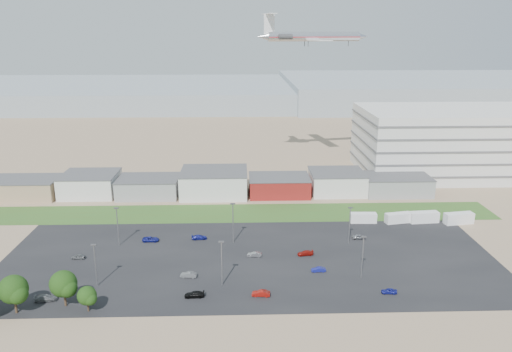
{
  "coord_description": "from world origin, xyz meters",
  "views": [
    {
      "loc": [
        3.11,
        -90.92,
        53.27
      ],
      "look_at": [
        6.65,
        22.0,
        20.46
      ],
      "focal_mm": 35.0,
      "sensor_mm": 36.0,
      "label": 1
    }
  ],
  "objects_px": {
    "parked_car_4": "(189,275)",
    "parked_car_8": "(359,237)",
    "box_trailer_a": "(363,218)",
    "parked_car_5": "(78,257)",
    "parked_car_3": "(194,294)",
    "airliner": "(314,37)",
    "parked_car_1": "(319,269)",
    "parked_car_2": "(389,291)",
    "parked_car_9": "(151,239)",
    "parked_car_12": "(305,253)",
    "parked_car_6": "(199,237)",
    "parked_car_13": "(261,293)",
    "parked_car_7": "(254,254)",
    "parked_car_10": "(46,298)"
  },
  "relations": [
    {
      "from": "parked_car_2",
      "to": "parked_car_8",
      "type": "bearing_deg",
      "value": -175.08
    },
    {
      "from": "parked_car_4",
      "to": "parked_car_1",
      "type": "bearing_deg",
      "value": 100.4
    },
    {
      "from": "airliner",
      "to": "parked_car_5",
      "type": "distance_m",
      "value": 122.64
    },
    {
      "from": "parked_car_9",
      "to": "airliner",
      "type": "bearing_deg",
      "value": -33.57
    },
    {
      "from": "box_trailer_a",
      "to": "parked_car_2",
      "type": "xyz_separation_m",
      "value": [
        -4.2,
        -40.75,
        -0.86
      ]
    },
    {
      "from": "parked_car_7",
      "to": "parked_car_8",
      "type": "xyz_separation_m",
      "value": [
        28.22,
        9.97,
        0.06
      ]
    },
    {
      "from": "parked_car_3",
      "to": "airliner",
      "type": "bearing_deg",
      "value": 158.56
    },
    {
      "from": "parked_car_4",
      "to": "parked_car_8",
      "type": "bearing_deg",
      "value": 121.98
    },
    {
      "from": "parked_car_3",
      "to": "parked_car_7",
      "type": "distance_m",
      "value": 23.05
    },
    {
      "from": "parked_car_9",
      "to": "parked_car_13",
      "type": "distance_m",
      "value": 40.4
    },
    {
      "from": "parked_car_10",
      "to": "parked_car_13",
      "type": "relative_size",
      "value": 1.17
    },
    {
      "from": "parked_car_5",
      "to": "parked_car_12",
      "type": "bearing_deg",
      "value": 95.23
    },
    {
      "from": "parked_car_1",
      "to": "parked_car_5",
      "type": "distance_m",
      "value": 58.13
    },
    {
      "from": "parked_car_9",
      "to": "parked_car_10",
      "type": "relative_size",
      "value": 0.96
    },
    {
      "from": "parked_car_3",
      "to": "parked_car_5",
      "type": "height_order",
      "value": "parked_car_3"
    },
    {
      "from": "airliner",
      "to": "parked_car_8",
      "type": "distance_m",
      "value": 93.21
    },
    {
      "from": "parked_car_2",
      "to": "parked_car_6",
      "type": "xyz_separation_m",
      "value": [
        -42.35,
        29.97,
        0.03
      ]
    },
    {
      "from": "parked_car_1",
      "to": "parked_car_10",
      "type": "height_order",
      "value": "parked_car_10"
    },
    {
      "from": "airliner",
      "to": "box_trailer_a",
      "type": "bearing_deg",
      "value": -96.5
    },
    {
      "from": "parked_car_1",
      "to": "parked_car_8",
      "type": "relative_size",
      "value": 0.9
    },
    {
      "from": "box_trailer_a",
      "to": "parked_car_12",
      "type": "height_order",
      "value": "box_trailer_a"
    },
    {
      "from": "parked_car_12",
      "to": "parked_car_3",
      "type": "bearing_deg",
      "value": -60.06
    },
    {
      "from": "parked_car_7",
      "to": "parked_car_13",
      "type": "xyz_separation_m",
      "value": [
        0.84,
        -19.04,
        0.06
      ]
    },
    {
      "from": "parked_car_5",
      "to": "box_trailer_a",
      "type": "bearing_deg",
      "value": 111.14
    },
    {
      "from": "parked_car_1",
      "to": "parked_car_3",
      "type": "distance_m",
      "value": 29.55
    },
    {
      "from": "parked_car_2",
      "to": "parked_car_3",
      "type": "distance_m",
      "value": 41.01
    },
    {
      "from": "airliner",
      "to": "parked_car_2",
      "type": "xyz_separation_m",
      "value": [
        2.2,
        -106.93,
        -50.81
      ]
    },
    {
      "from": "parked_car_5",
      "to": "parked_car_10",
      "type": "bearing_deg",
      "value": 3.57
    },
    {
      "from": "parked_car_4",
      "to": "parked_car_5",
      "type": "relative_size",
      "value": 1.13
    },
    {
      "from": "parked_car_8",
      "to": "parked_car_3",
      "type": "bearing_deg",
      "value": 122.28
    },
    {
      "from": "parked_car_1",
      "to": "parked_car_5",
      "type": "bearing_deg",
      "value": -100.35
    },
    {
      "from": "airliner",
      "to": "parked_car_13",
      "type": "distance_m",
      "value": 121.16
    },
    {
      "from": "parked_car_7",
      "to": "box_trailer_a",
      "type": "bearing_deg",
      "value": 128.94
    },
    {
      "from": "box_trailer_a",
      "to": "parked_car_5",
      "type": "xyz_separation_m",
      "value": [
        -75.1,
        -21.8,
        -0.85
      ]
    },
    {
      "from": "airliner",
      "to": "parked_car_9",
      "type": "height_order",
      "value": "airliner"
    },
    {
      "from": "parked_car_9",
      "to": "parked_car_12",
      "type": "relative_size",
      "value": 1.1
    },
    {
      "from": "box_trailer_a",
      "to": "airliner",
      "type": "xyz_separation_m",
      "value": [
        -6.4,
        66.18,
        49.96
      ]
    },
    {
      "from": "parked_car_1",
      "to": "parked_car_5",
      "type": "xyz_separation_m",
      "value": [
        -57.49,
        8.6,
        0.01
      ]
    },
    {
      "from": "airliner",
      "to": "parked_car_7",
      "type": "distance_m",
      "value": 104.93
    },
    {
      "from": "parked_car_4",
      "to": "parked_car_7",
      "type": "relative_size",
      "value": 1.07
    },
    {
      "from": "box_trailer_a",
      "to": "parked_car_8",
      "type": "bearing_deg",
      "value": -106.43
    },
    {
      "from": "box_trailer_a",
      "to": "parked_car_1",
      "type": "distance_m",
      "value": 35.15
    },
    {
      "from": "parked_car_2",
      "to": "parked_car_5",
      "type": "distance_m",
      "value": 73.39
    },
    {
      "from": "parked_car_9",
      "to": "parked_car_12",
      "type": "height_order",
      "value": "parked_car_9"
    },
    {
      "from": "parked_car_6",
      "to": "parked_car_13",
      "type": "distance_m",
      "value": 33.82
    },
    {
      "from": "parked_car_8",
      "to": "airliner",
      "type": "bearing_deg",
      "value": -1.01
    },
    {
      "from": "parked_car_2",
      "to": "parked_car_7",
      "type": "xyz_separation_m",
      "value": [
        -27.97,
        18.8,
        0.02
      ]
    },
    {
      "from": "box_trailer_a",
      "to": "parked_car_4",
      "type": "xyz_separation_m",
      "value": [
        -47.31,
        -32.16,
        -0.8
      ]
    },
    {
      "from": "parked_car_1",
      "to": "parked_car_4",
      "type": "height_order",
      "value": "parked_car_4"
    },
    {
      "from": "parked_car_6",
      "to": "parked_car_8",
      "type": "height_order",
      "value": "parked_car_8"
    }
  ]
}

